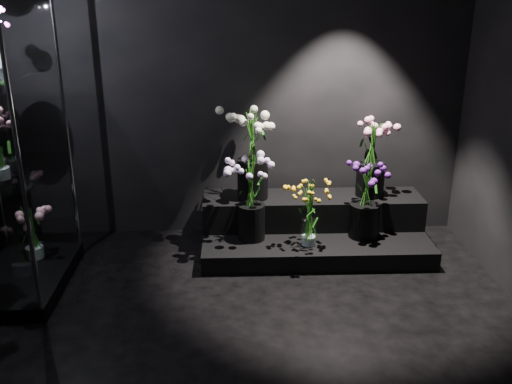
{
  "coord_description": "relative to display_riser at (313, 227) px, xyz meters",
  "views": [
    {
      "loc": [
        -0.02,
        -2.91,
        2.2
      ],
      "look_at": [
        0.14,
        1.2,
        0.67
      ],
      "focal_mm": 40.0,
      "sensor_mm": 36.0,
      "label": 1
    }
  ],
  "objects": [
    {
      "name": "wall_back",
      "position": [
        -0.66,
        0.38,
        1.22
      ],
      "size": [
        4.0,
        0.0,
        4.0
      ],
      "primitive_type": "plane",
      "rotation": [
        1.57,
        0.0,
        0.0
      ],
      "color": "black",
      "rests_on": "floor"
    },
    {
      "name": "bouquet_pink_roses",
      "position": [
        0.5,
        0.13,
        0.63
      ],
      "size": [
        0.44,
        0.44,
        0.65
      ],
      "rotation": [
        0.0,
        0.0,
        -0.24
      ],
      "color": "black",
      "rests_on": "display_riser"
    },
    {
      "name": "bouquet_lilac",
      "position": [
        -0.55,
        -0.17,
        0.39
      ],
      "size": [
        0.44,
        0.44,
        0.72
      ],
      "rotation": [
        0.0,
        0.0,
        -0.36
      ],
      "color": "black",
      "rests_on": "display_riser"
    },
    {
      "name": "floor",
      "position": [
        -0.66,
        -1.62,
        -0.18
      ],
      "size": [
        4.0,
        4.0,
        0.0
      ],
      "primitive_type": "plane",
      "color": "black",
      "rests_on": "ground"
    },
    {
      "name": "bouquet_case_base_pink",
      "position": [
        -2.29,
        -0.36,
        0.19
      ],
      "size": [
        0.39,
        0.39,
        0.47
      ],
      "rotation": [
        0.0,
        0.0,
        -0.16
      ],
      "color": "white",
      "rests_on": "display_case"
    },
    {
      "name": "bouquet_orange_bells",
      "position": [
        -0.08,
        -0.31,
        0.28
      ],
      "size": [
        0.3,
        0.3,
        0.56
      ],
      "rotation": [
        0.0,
        0.0,
        0.12
      ],
      "color": "white",
      "rests_on": "display_riser"
    },
    {
      "name": "display_riser",
      "position": [
        0.0,
        0.0,
        0.0
      ],
      "size": [
        1.91,
        0.85,
        0.43
      ],
      "color": "black",
      "rests_on": "floor"
    },
    {
      "name": "bouquet_purple",
      "position": [
        0.4,
        -0.16,
        0.33
      ],
      "size": [
        0.36,
        0.36,
        0.65
      ],
      "rotation": [
        0.0,
        0.0,
        -0.19
      ],
      "color": "black",
      "rests_on": "display_riser"
    },
    {
      "name": "bouquet_cream_roses",
      "position": [
        -0.53,
        0.1,
        0.7
      ],
      "size": [
        0.43,
        0.43,
        0.77
      ],
      "rotation": [
        0.0,
        0.0,
        0.05
      ],
      "color": "black",
      "rests_on": "display_riser"
    },
    {
      "name": "display_case",
      "position": [
        -2.31,
        -0.6,
        1.02
      ],
      "size": [
        0.65,
        1.08,
        2.38
      ],
      "color": "black",
      "rests_on": "floor"
    }
  ]
}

